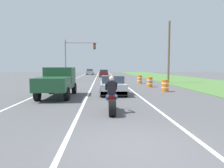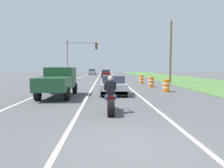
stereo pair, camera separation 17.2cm
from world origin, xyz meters
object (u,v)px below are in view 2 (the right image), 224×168
at_px(motorcycle_with_rider, 110,100).
at_px(distant_car_far_ahead, 106,73).
at_px(pickup_truck_left_lane_dark_green, 58,80).
at_px(traffic_light_mast_near, 77,54).
at_px(construction_barrel_nearest, 166,86).
at_px(construction_barrel_mid, 151,82).
at_px(sports_car_silver, 113,86).
at_px(construction_barrel_far, 141,79).
at_px(distant_car_further_ahead, 92,72).

bearing_deg(motorcycle_with_rider, distant_car_far_ahead, 89.87).
distance_m(pickup_truck_left_lane_dark_green, traffic_light_mast_near, 17.45).
relative_size(construction_barrel_nearest, construction_barrel_mid, 1.00).
xyz_separation_m(sports_car_silver, construction_barrel_far, (3.88, 9.84, -0.13)).
xyz_separation_m(construction_barrel_far, distant_car_further_ahead, (-7.72, 30.72, 0.27)).
height_order(motorcycle_with_rider, pickup_truck_left_lane_dark_green, pickup_truck_left_lane_dark_green).
xyz_separation_m(distant_car_far_ahead, distant_car_further_ahead, (-3.52, 13.91, 0.00)).
relative_size(motorcycle_with_rider, distant_car_further_ahead, 0.55).
distance_m(distant_car_far_ahead, distant_car_further_ahead, 14.35).
bearing_deg(distant_car_far_ahead, construction_barrel_nearest, -79.60).
relative_size(traffic_light_mast_near, construction_barrel_nearest, 6.00).
height_order(construction_barrel_far, distant_car_far_ahead, distant_car_far_ahead).
bearing_deg(traffic_light_mast_near, motorcycle_with_rider, -79.26).
relative_size(distant_car_far_ahead, distant_car_further_ahead, 1.00).
xyz_separation_m(construction_barrel_nearest, distant_car_far_ahead, (-4.67, 25.47, 0.27)).
bearing_deg(pickup_truck_left_lane_dark_green, sports_car_silver, 18.70).
height_order(pickup_truck_left_lane_dark_green, distant_car_further_ahead, pickup_truck_left_lane_dark_green).
xyz_separation_m(motorcycle_with_rider, pickup_truck_left_lane_dark_green, (-3.37, 5.16, 0.51)).
xyz_separation_m(construction_barrel_nearest, construction_barrel_far, (-0.47, 8.65, 0.00)).
bearing_deg(construction_barrel_mid, motorcycle_with_rider, -110.80).
xyz_separation_m(traffic_light_mast_near, construction_barrel_mid, (8.67, -10.68, -3.51)).
xyz_separation_m(motorcycle_with_rider, sports_car_silver, (0.39, 6.43, 0.04)).
bearing_deg(construction_barrel_mid, traffic_light_mast_near, 129.06).
height_order(traffic_light_mast_near, distant_car_far_ahead, traffic_light_mast_near).
height_order(sports_car_silver, construction_barrel_mid, sports_car_silver).
distance_m(motorcycle_with_rider, distant_car_further_ahead, 47.12).
distance_m(construction_barrel_mid, distant_car_further_ahead, 36.20).
bearing_deg(traffic_light_mast_near, distant_car_far_ahead, 68.14).
bearing_deg(motorcycle_with_rider, pickup_truck_left_lane_dark_green, 123.14).
bearing_deg(traffic_light_mast_near, construction_barrel_mid, -50.94).
height_order(traffic_light_mast_near, construction_barrel_nearest, traffic_light_mast_near).
distance_m(sports_car_silver, pickup_truck_left_lane_dark_green, 4.00).
bearing_deg(distant_car_further_ahead, construction_barrel_mid, -77.43).
bearing_deg(construction_barrel_mid, distant_car_far_ahead, 101.49).
distance_m(traffic_light_mast_near, construction_barrel_nearest, 17.60).
height_order(pickup_truck_left_lane_dark_green, construction_barrel_far, pickup_truck_left_lane_dark_green).
height_order(motorcycle_with_rider, construction_barrel_nearest, motorcycle_with_rider).
xyz_separation_m(construction_barrel_mid, distant_car_further_ahead, (-7.88, 35.34, 0.27)).
bearing_deg(construction_barrel_mid, distant_car_further_ahead, 102.57).
distance_m(construction_barrel_mid, construction_barrel_far, 4.61).
distance_m(sports_car_silver, construction_barrel_mid, 6.61).
xyz_separation_m(pickup_truck_left_lane_dark_green, construction_barrel_far, (7.64, 11.12, -0.60)).
height_order(construction_barrel_mid, construction_barrel_far, same).
height_order(motorcycle_with_rider, construction_barrel_far, motorcycle_with_rider).
distance_m(traffic_light_mast_near, distant_car_further_ahead, 24.88).
bearing_deg(distant_car_far_ahead, construction_barrel_mid, -78.51).
relative_size(sports_car_silver, construction_barrel_far, 4.30).
height_order(pickup_truck_left_lane_dark_green, traffic_light_mast_near, traffic_light_mast_near).
distance_m(construction_barrel_far, distant_car_far_ahead, 17.34).
distance_m(construction_barrel_nearest, distant_car_far_ahead, 25.90).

